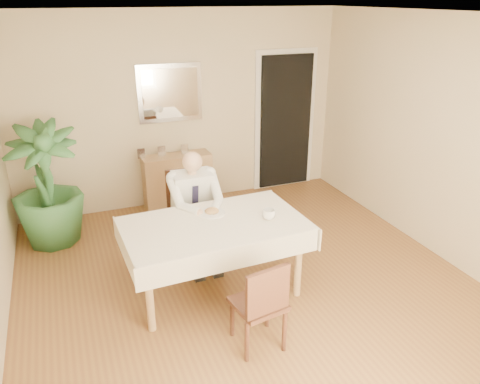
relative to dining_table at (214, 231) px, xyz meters
name	(u,v)px	position (x,y,z in m)	size (l,w,h in m)	color
room	(254,170)	(0.33, -0.18, 0.63)	(5.00, 5.02, 2.60)	brown
doorway	(285,122)	(1.88, 2.29, 0.33)	(0.96, 0.07, 2.10)	silver
mirror	(170,93)	(0.18, 2.29, 0.88)	(0.86, 0.04, 0.76)	silver
dining_table	(214,231)	(0.00, 0.00, 0.00)	(1.75, 1.08, 0.75)	tan
chair_far	(189,207)	(0.00, 0.89, -0.13)	(0.50, 0.50, 0.96)	#462416
chair_near	(262,302)	(0.08, -0.94, -0.21)	(0.45, 0.45, 0.82)	#462416
seated_man	(196,205)	(0.00, 0.59, 0.02)	(0.48, 0.72, 1.24)	silver
plate	(212,213)	(0.04, 0.20, 0.09)	(0.26, 0.26, 0.02)	white
food	(212,211)	(0.04, 0.20, 0.11)	(0.14, 0.14, 0.06)	olive
knife	(218,213)	(0.08, 0.14, 0.11)	(0.01, 0.01, 0.13)	silver
fork	(210,215)	(0.00, 0.14, 0.11)	(0.01, 0.01, 0.13)	silver
coffee_mug	(269,214)	(0.51, -0.12, 0.13)	(0.12, 0.12, 0.10)	white
sideboard	(178,181)	(0.18, 2.14, -0.30)	(0.93, 0.31, 0.74)	tan
photo_frame_left	(141,153)	(-0.28, 2.17, 0.14)	(0.10, 0.02, 0.14)	silver
photo_frame_center	(162,151)	(-0.01, 2.18, 0.14)	(0.10, 0.02, 0.14)	silver
photo_frame_right	(185,149)	(0.30, 2.15, 0.14)	(0.10, 0.02, 0.14)	silver
potted_palm	(46,185)	(-1.48, 1.67, 0.05)	(0.81, 0.81, 1.45)	#2D5E2D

